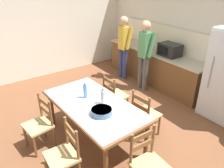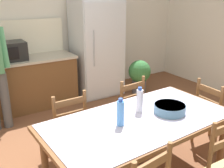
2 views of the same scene
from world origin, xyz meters
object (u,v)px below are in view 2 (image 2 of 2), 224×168
Objects in this scene: refrigerator at (97,48)px; chair_head_end at (213,115)px; bottle_off_centre at (140,101)px; serving_bowl at (170,108)px; chair_side_far_left at (67,127)px; chair_side_far_right at (126,109)px; bottle_near_centre at (120,113)px; microwave at (9,51)px; potted_plant at (139,74)px; dining_table at (140,125)px.

refrigerator reaches higher than chair_head_end.
serving_bowl is (0.25, -0.19, -0.07)m from bottle_off_centre.
chair_side_far_left reaches higher than serving_bowl.
bottle_off_centre is at bearing 60.22° from chair_side_far_right.
bottle_near_centre is at bearing 95.65° from chair_head_end.
bottle_off_centre is at bearing 143.27° from serving_bowl.
potted_plant is at bearing -10.99° from microwave.
microwave is at bearing 110.94° from serving_bowl.
chair_side_far_right is at bearing -58.89° from microwave.
chair_side_far_left is at bearing 134.50° from serving_bowl.
microwave reaches higher than chair_side_far_right.
potted_plant is (0.71, -0.43, -0.52)m from refrigerator.
dining_table is 2.15× the size of chair_side_far_left.
bottle_off_centre is (0.33, 0.14, 0.00)m from bottle_near_centre.
microwave is 2.43m from potted_plant.
chair_head_end is at bearing -52.55° from microwave.
bottle_near_centre is (-0.24, -0.01, 0.20)m from dining_table.
serving_bowl is at bearing -36.73° from bottle_off_centre.
bottle_off_centre is 0.30× the size of chair_head_end.
bottle_near_centre is at bearing 175.36° from serving_bowl.
refrigerator is 2.66m from serving_bowl.
chair_side_far_right reaches higher than potted_plant.
refrigerator is 0.98m from potted_plant.
bottle_off_centre is 1.24m from chair_head_end.
bottle_near_centre is (0.42, -2.57, -0.15)m from microwave.
chair_head_end is at bearing -82.68° from refrigerator.
refrigerator reaches higher than bottle_near_centre.
chair_side_far_left is 1.00× the size of chair_head_end.
serving_bowl is (0.58, -0.05, -0.07)m from bottle_near_centre.
bottle_off_centre is 2.56m from potted_plant.
refrigerator reaches higher than dining_table.
refrigerator is 2.54m from chair_head_end.
bottle_near_centre is 1.55m from chair_head_end.
refrigerator is at bearing 148.99° from potted_plant.
bottle_near_centre is at bearing -80.65° from microwave.
refrigerator is 2.71m from dining_table.
serving_bowl is (-0.59, -2.59, -0.10)m from refrigerator.
chair_head_end is (1.91, -2.49, -0.59)m from microwave.
refrigerator is at bearing 65.35° from bottle_near_centre.
bottle_off_centre is 0.32m from serving_bowl.
dining_table is at bearing -127.96° from potted_plant.
serving_bowl reaches higher than potted_plant.
refrigerator is 2.55m from bottle_off_centre.
dining_table reaches higher than potted_plant.
bottle_near_centre is at bearing 106.12° from chair_side_far_left.
chair_side_far_left is at bearing -83.84° from microwave.
bottle_near_centre reaches higher than chair_side_far_left.
chair_side_far_right is at bearing 52.06° from bottle_near_centre.
dining_table is at bearing 170.26° from serving_bowl.
bottle_off_centre reaches higher than dining_table.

